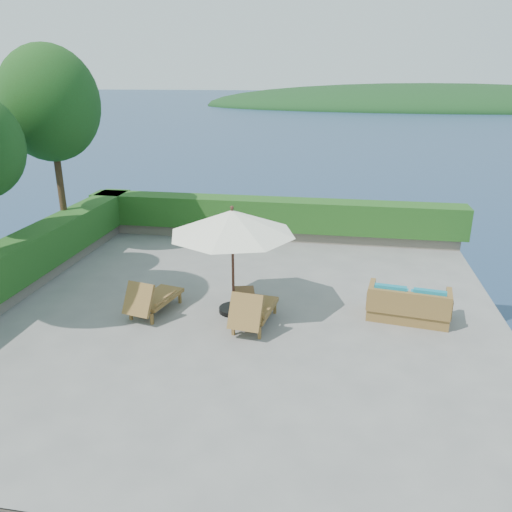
% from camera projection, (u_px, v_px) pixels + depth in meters
% --- Properties ---
extents(ground, '(12.00, 12.00, 0.00)m').
position_uv_depth(ground, '(238.00, 311.00, 11.59)').
color(ground, gray).
rests_on(ground, ground).
extents(foundation, '(12.00, 12.00, 3.00)m').
position_uv_depth(foundation, '(238.00, 369.00, 12.12)').
color(foundation, '#554E43').
rests_on(foundation, ocean).
extents(ocean, '(600.00, 600.00, 0.00)m').
position_uv_depth(ocean, '(239.00, 418.00, 12.61)').
color(ocean, '#162847').
rests_on(ocean, ground).
extents(offshore_island, '(126.00, 57.60, 12.60)m').
position_uv_depth(offshore_island, '(427.00, 107.00, 138.45)').
color(offshore_island, black).
rests_on(offshore_island, ocean).
extents(planter_wall_far, '(12.00, 0.60, 0.36)m').
position_uv_depth(planter_wall_far, '(271.00, 233.00, 16.72)').
color(planter_wall_far, slate).
rests_on(planter_wall_far, ground).
extents(planter_wall_left, '(0.60, 12.00, 0.36)m').
position_uv_depth(planter_wall_left, '(17.00, 288.00, 12.41)').
color(planter_wall_left, slate).
rests_on(planter_wall_left, ground).
extents(hedge_far, '(12.40, 0.90, 1.00)m').
position_uv_depth(hedge_far, '(271.00, 214.00, 16.49)').
color(hedge_far, '#1F4413').
rests_on(hedge_far, planter_wall_far).
extents(hedge_left, '(0.90, 12.40, 1.00)m').
position_uv_depth(hedge_left, '(13.00, 263.00, 12.18)').
color(hedge_left, '#1F4413').
rests_on(hedge_left, planter_wall_left).
extents(tree_far, '(2.80, 2.80, 6.03)m').
position_uv_depth(tree_far, '(49.00, 104.00, 14.00)').
color(tree_far, '#48321B').
rests_on(tree_far, ground).
extents(patio_umbrella, '(3.07, 3.07, 2.53)m').
position_uv_depth(patio_umbrella, '(232.00, 223.00, 10.84)').
color(patio_umbrella, black).
rests_on(patio_umbrella, ground).
extents(lounge_left, '(0.99, 1.70, 0.92)m').
position_uv_depth(lounge_left, '(152.00, 298.00, 11.34)').
color(lounge_left, brown).
rests_on(lounge_left, ground).
extents(lounge_right, '(0.89, 1.74, 0.96)m').
position_uv_depth(lounge_right, '(253.00, 310.00, 10.74)').
color(lounge_right, brown).
rests_on(lounge_right, ground).
extents(side_table, '(0.59, 0.59, 0.52)m').
position_uv_depth(side_table, '(244.00, 294.00, 11.49)').
color(side_table, brown).
rests_on(side_table, ground).
extents(wicker_loveseat, '(1.89, 1.16, 0.87)m').
position_uv_depth(wicker_loveseat, '(408.00, 306.00, 11.09)').
color(wicker_loveseat, brown).
rests_on(wicker_loveseat, ground).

